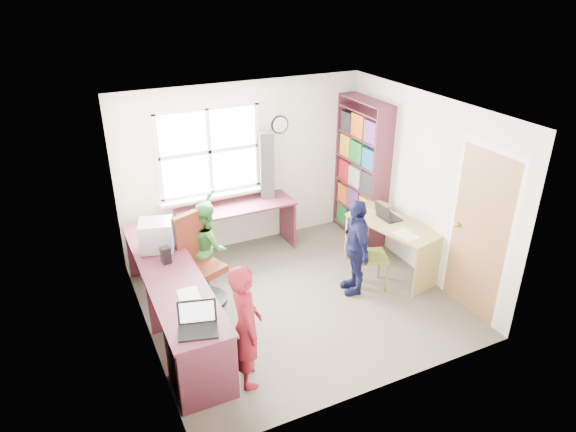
% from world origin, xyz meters
% --- Properties ---
extents(room, '(3.64, 3.44, 2.44)m').
position_xyz_m(room, '(0.01, 0.10, 1.22)').
color(room, '#4E463D').
rests_on(room, ground).
extents(l_desk, '(2.38, 2.95, 0.75)m').
position_xyz_m(l_desk, '(-1.31, -0.28, 0.46)').
color(l_desk, '#5D2533').
rests_on(l_desk, ground).
extents(right_desk, '(0.84, 1.35, 0.72)m').
position_xyz_m(right_desk, '(1.45, 0.05, 0.52)').
color(right_desk, tan).
rests_on(right_desk, ground).
extents(bookshelf, '(0.30, 1.02, 2.10)m').
position_xyz_m(bookshelf, '(1.65, 1.19, 1.00)').
color(bookshelf, '#5D2533').
rests_on(bookshelf, ground).
extents(swivel_chair, '(0.70, 0.70, 1.15)m').
position_xyz_m(swivel_chair, '(-1.08, 0.52, 0.49)').
color(swivel_chair, black).
rests_on(swivel_chair, ground).
extents(wooden_chair, '(0.51, 0.51, 0.92)m').
position_xyz_m(wooden_chair, '(0.93, -0.10, 0.50)').
color(wooden_chair, '#626B23').
rests_on(wooden_chair, ground).
extents(crt_monitor, '(0.45, 0.42, 0.37)m').
position_xyz_m(crt_monitor, '(-1.51, 0.65, 0.94)').
color(crt_monitor, '#9E9FA3').
rests_on(crt_monitor, l_desk).
extents(laptop_left, '(0.43, 0.38, 0.25)m').
position_xyz_m(laptop_left, '(-1.50, -0.98, 0.81)').
color(laptop_left, black).
rests_on(laptop_left, l_desk).
extents(laptop_right, '(0.27, 0.32, 0.22)m').
position_xyz_m(laptop_right, '(1.44, 0.22, 0.77)').
color(laptop_right, black).
rests_on(laptop_right, right_desk).
extents(speaker_a, '(0.11, 0.11, 0.20)m').
position_xyz_m(speaker_a, '(-1.49, 0.31, 0.85)').
color(speaker_a, black).
rests_on(speaker_a, l_desk).
extents(speaker_b, '(0.11, 0.11, 0.19)m').
position_xyz_m(speaker_b, '(-1.49, 0.85, 0.84)').
color(speaker_b, black).
rests_on(speaker_b, l_desk).
extents(cd_tower, '(0.24, 0.22, 0.97)m').
position_xyz_m(cd_tower, '(0.27, 1.52, 1.23)').
color(cd_tower, black).
rests_on(cd_tower, l_desk).
extents(game_box, '(0.38, 0.38, 0.06)m').
position_xyz_m(game_box, '(1.50, 0.56, 0.75)').
color(game_box, red).
rests_on(game_box, right_desk).
extents(paper_a, '(0.23, 0.31, 0.00)m').
position_xyz_m(paper_a, '(-1.44, -0.44, 0.75)').
color(paper_a, silver).
rests_on(paper_a, l_desk).
extents(paper_b, '(0.24, 0.32, 0.00)m').
position_xyz_m(paper_b, '(1.39, -0.27, 0.72)').
color(paper_b, silver).
rests_on(paper_b, right_desk).
extents(potted_plant, '(0.15, 0.12, 0.28)m').
position_xyz_m(potted_plant, '(-0.65, 1.42, 0.89)').
color(potted_plant, '#2D7235').
rests_on(potted_plant, l_desk).
extents(person_red, '(0.39, 0.53, 1.32)m').
position_xyz_m(person_red, '(-1.06, -1.03, 0.66)').
color(person_red, maroon).
rests_on(person_red, ground).
extents(person_green, '(0.47, 0.59, 1.19)m').
position_xyz_m(person_green, '(-0.89, 0.74, 0.59)').
color(person_green, '#33732E').
rests_on(person_green, ground).
extents(person_navy, '(0.48, 0.79, 1.26)m').
position_xyz_m(person_navy, '(0.75, -0.12, 0.63)').
color(person_navy, '#121538').
rests_on(person_navy, ground).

